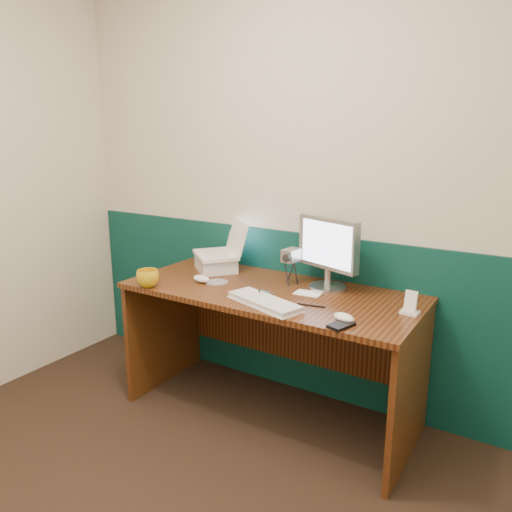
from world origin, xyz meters
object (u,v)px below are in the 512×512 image
Objects in this scene: camcorder at (291,266)px; monitor at (329,254)px; mug at (148,278)px; laptop at (215,237)px; keyboard at (264,302)px; desk at (270,354)px.

monitor is at bearing 15.17° from camcorder.
mug is 0.58× the size of camcorder.
laptop is 0.71× the size of keyboard.
monitor is at bearing 86.63° from keyboard.
desk is 0.46m from keyboard.
camcorder is at bearing 72.19° from desk.
keyboard is 1.98× the size of camcorder.
camcorder reaches higher than desk.
monitor is 1.85× the size of camcorder.
desk is 0.65m from monitor.
camcorder is (-0.05, 0.37, 0.09)m from keyboard.
laptop is 0.54m from camcorder.
mug is at bearing -154.42° from keyboard.
keyboard is at bearing -93.37° from monitor.
keyboard is (-0.16, -0.40, -0.18)m from monitor.
keyboard is at bearing -67.18° from desk.
mug is (-0.12, -0.47, -0.16)m from laptop.
laptop is at bearing -174.34° from camcorder.
monitor is 0.93× the size of keyboard.
camcorder is (0.05, 0.15, 0.48)m from desk.
keyboard is at bearing 7.15° from mug.
mug reaches higher than keyboard.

